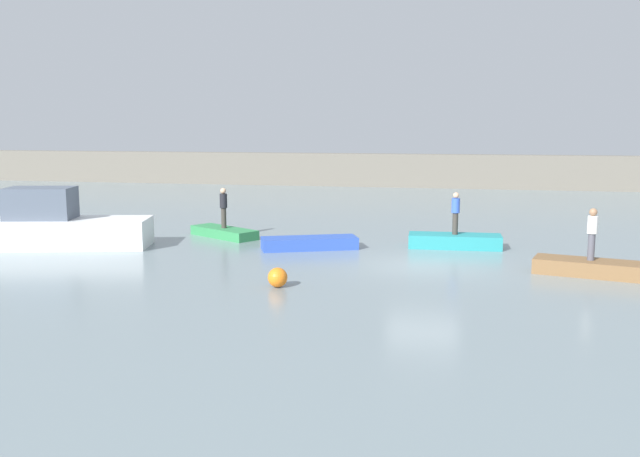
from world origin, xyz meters
TOP-DOWN VIEW (x-y plane):
  - ground_plane at (0.00, 0.00)m, footprint 120.00×120.00m
  - embankment_wall at (0.00, 29.95)m, footprint 80.00×1.20m
  - motorboat at (-14.36, 0.97)m, footprint 6.59×3.50m
  - rowboat_green at (-8.86, 4.59)m, footprint 3.46×2.76m
  - rowboat_blue at (-4.61, 2.50)m, footprint 3.91×2.48m
  - rowboat_teal at (1.01, 3.90)m, footprint 3.66×1.36m
  - rowboat_brown at (5.39, -0.37)m, footprint 3.70×2.07m
  - person_white_shirt at (5.39, -0.37)m, footprint 0.32×0.32m
  - person_blue_shirt at (1.01, 3.90)m, footprint 0.32×0.32m
  - person_dark_shirt at (-8.86, 4.59)m, footprint 0.32×0.32m
  - mooring_buoy at (-4.18, -3.99)m, footprint 0.60×0.60m

SIDE VIEW (x-z plane):
  - ground_plane at x=0.00m, z-range 0.00..0.00m
  - rowboat_green at x=-8.86m, z-range 0.00..0.40m
  - rowboat_blue at x=-4.61m, z-range 0.00..0.47m
  - rowboat_brown at x=5.39m, z-range 0.00..0.50m
  - rowboat_teal at x=1.01m, z-range 0.00..0.54m
  - mooring_buoy at x=-4.18m, z-range 0.00..0.60m
  - motorboat at x=-14.36m, z-range -0.34..2.06m
  - embankment_wall at x=0.00m, z-range 0.00..2.55m
  - person_dark_shirt at x=-8.86m, z-range 0.51..2.25m
  - person_white_shirt at x=5.39m, z-range 0.61..2.31m
  - person_blue_shirt at x=1.01m, z-range 0.64..2.31m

